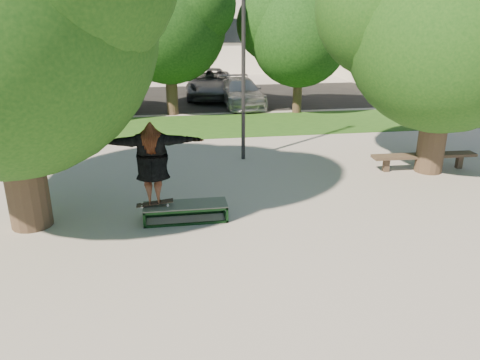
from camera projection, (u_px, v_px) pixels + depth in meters
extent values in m
plane|color=gray|center=(235.00, 232.00, 9.65)|extent=(120.00, 120.00, 0.00)
cube|color=#1B4513|center=(225.00, 125.00, 18.62)|extent=(30.00, 4.00, 0.02)
cube|color=black|center=(190.00, 98.00, 24.51)|extent=(40.00, 8.00, 0.01)
cylinder|color=#38281E|center=(21.00, 153.00, 9.42)|extent=(0.84, 0.84, 3.20)
sphere|color=#143D10|center=(0.00, 24.00, 8.58)|extent=(5.80, 5.80, 5.80)
cylinder|color=#38281E|center=(435.00, 119.00, 12.80)|extent=(0.76, 0.76, 3.00)
sphere|color=#143D10|center=(448.00, 32.00, 12.03)|extent=(5.20, 5.20, 5.20)
sphere|color=#143D10|center=(389.00, 6.00, 12.34)|extent=(3.90, 3.90, 3.90)
cylinder|color=#38281E|center=(31.00, 89.00, 18.44)|extent=(0.44, 0.44, 2.80)
sphere|color=black|center=(23.00, 34.00, 17.73)|extent=(4.40, 4.40, 4.40)
sphere|color=black|center=(45.00, 13.00, 17.21)|extent=(3.08, 3.08, 3.08)
cylinder|color=#38281E|center=(171.00, 80.00, 20.14)|extent=(0.50, 0.50, 3.00)
sphere|color=black|center=(169.00, 26.00, 19.38)|extent=(4.80, 4.80, 4.80)
sphere|color=black|center=(139.00, 10.00, 19.67)|extent=(3.60, 3.60, 3.60)
sphere|color=black|center=(195.00, 4.00, 18.80)|extent=(3.36, 3.36, 3.36)
cylinder|color=#38281E|center=(298.00, 83.00, 20.54)|extent=(0.40, 0.40, 2.60)
sphere|color=black|center=(300.00, 37.00, 19.89)|extent=(4.20, 4.20, 4.20)
sphere|color=black|center=(273.00, 24.00, 20.14)|extent=(3.15, 3.15, 3.15)
sphere|color=black|center=(325.00, 19.00, 19.38)|extent=(2.94, 2.94, 2.94)
cylinder|color=#2D2D30|center=(243.00, 59.00, 13.42)|extent=(0.12, 0.12, 6.00)
cube|color=black|center=(152.00, 31.00, 31.49)|extent=(27.60, 0.12, 1.60)
cube|color=beige|center=(452.00, 15.00, 31.35)|extent=(15.00, 10.00, 8.00)
cube|color=#475147|center=(185.00, 205.00, 10.09)|extent=(1.80, 0.60, 0.03)
cylinder|color=white|center=(142.00, 207.00, 9.87)|extent=(0.06, 0.03, 0.06)
cylinder|color=white|center=(142.00, 204.00, 10.02)|extent=(0.06, 0.03, 0.06)
cylinder|color=white|center=(168.00, 205.00, 9.95)|extent=(0.06, 0.03, 0.06)
cylinder|color=white|center=(168.00, 202.00, 10.10)|extent=(0.06, 0.03, 0.06)
cube|color=black|center=(155.00, 203.00, 9.97)|extent=(0.78, 0.20, 0.10)
imported|color=#522623|center=(152.00, 163.00, 9.67)|extent=(2.19, 0.70, 1.76)
cube|color=#46372A|center=(386.00, 165.00, 13.23)|extent=(0.15, 0.15, 0.40)
cube|color=#46372A|center=(459.00, 161.00, 13.51)|extent=(0.15, 0.15, 0.40)
cube|color=#46372A|center=(424.00, 156.00, 13.30)|extent=(3.04, 0.47, 0.08)
imported|color=#A9A8AD|center=(9.00, 95.00, 21.58)|extent=(2.03, 3.92, 1.27)
imported|color=black|center=(106.00, 92.00, 22.13)|extent=(2.15, 4.23, 1.33)
imported|color=slate|center=(210.00, 83.00, 24.53)|extent=(2.75, 5.36, 1.45)
imported|color=#BABABF|center=(241.00, 92.00, 22.30)|extent=(1.97, 4.44, 1.27)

